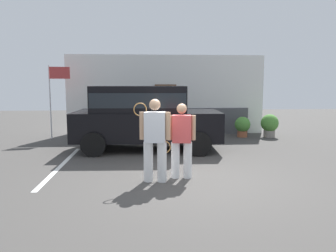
% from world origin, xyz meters
% --- Properties ---
extents(ground_plane, '(40.00, 40.00, 0.00)m').
position_xyz_m(ground_plane, '(0.00, 0.00, 0.00)').
color(ground_plane, '#423F3D').
extents(parking_stripe_0, '(0.12, 4.40, 0.01)m').
position_xyz_m(parking_stripe_0, '(-3.10, 1.50, 0.00)').
color(parking_stripe_0, silver).
rests_on(parking_stripe_0, ground_plane).
extents(house_frontage, '(8.33, 0.40, 3.32)m').
position_xyz_m(house_frontage, '(-0.00, 6.90, 1.56)').
color(house_frontage, white).
rests_on(house_frontage, ground_plane).
extents(parked_suv, '(4.68, 2.32, 2.05)m').
position_xyz_m(parked_suv, '(-0.94, 3.39, 1.15)').
color(parked_suv, black).
rests_on(parked_suv, ground_plane).
extents(tennis_player_man, '(0.79, 0.34, 1.80)m').
position_xyz_m(tennis_player_man, '(-0.70, -0.11, 0.94)').
color(tennis_player_man, white).
rests_on(tennis_player_man, ground_plane).
extents(tennis_player_woman, '(0.88, 0.30, 1.68)m').
position_xyz_m(tennis_player_woman, '(-0.10, 0.13, 0.87)').
color(tennis_player_woman, white).
rests_on(tennis_player_woman, ground_plane).
extents(potted_plant_by_porch, '(0.62, 0.62, 0.82)m').
position_xyz_m(potted_plant_by_porch, '(2.99, 5.75, 0.45)').
color(potted_plant_by_porch, '#9E5638').
rests_on(potted_plant_by_porch, ground_plane).
extents(potted_plant_secondary, '(0.70, 0.70, 0.92)m').
position_xyz_m(potted_plant_secondary, '(4.06, 5.63, 0.51)').
color(potted_plant_secondary, gray).
rests_on(potted_plant_secondary, ground_plane).
extents(flag_pole, '(0.80, 0.13, 2.82)m').
position_xyz_m(flag_pole, '(-4.35, 5.85, 1.96)').
color(flag_pole, silver).
rests_on(flag_pole, ground_plane).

